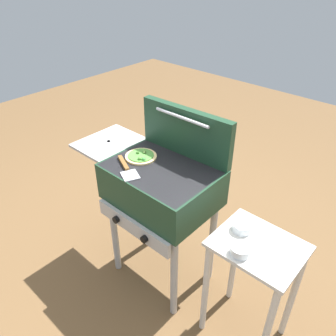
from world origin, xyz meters
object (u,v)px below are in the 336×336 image
(topping_bowl_near, at_px, (242,227))
(topping_bowl_far, at_px, (240,250))
(grill, at_px, (160,187))
(pizza_veggie, at_px, (141,156))
(spatula, at_px, (126,168))
(prep_table, at_px, (253,272))

(topping_bowl_near, distance_m, topping_bowl_far, 0.17)
(grill, distance_m, pizza_veggie, 0.22)
(spatula, bearing_deg, topping_bowl_far, 2.62)
(prep_table, bearing_deg, topping_bowl_near, 164.20)
(pizza_veggie, xyz_separation_m, topping_bowl_far, (0.79, -0.11, -0.16))
(pizza_veggie, bearing_deg, topping_bowl_far, -8.05)
(grill, xyz_separation_m, topping_bowl_near, (0.55, 0.04, -0.00))
(pizza_veggie, distance_m, spatula, 0.15)
(topping_bowl_far, bearing_deg, topping_bowl_near, 118.44)
(spatula, bearing_deg, pizza_veggie, 101.12)
(prep_table, relative_size, topping_bowl_far, 7.25)
(spatula, relative_size, topping_bowl_far, 2.58)
(prep_table, height_order, topping_bowl_near, topping_bowl_near)
(pizza_veggie, bearing_deg, topping_bowl_near, 2.78)
(topping_bowl_near, height_order, topping_bowl_far, same)
(spatula, xyz_separation_m, topping_bowl_far, (0.76, 0.03, -0.16))
(spatula, distance_m, topping_bowl_far, 0.78)
(topping_bowl_far, bearing_deg, prep_table, 70.55)
(topping_bowl_near, bearing_deg, spatula, -165.13)
(grill, relative_size, topping_bowl_far, 9.53)
(spatula, height_order, prep_table, spatula)
(prep_table, relative_size, topping_bowl_near, 6.87)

